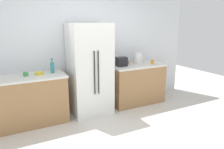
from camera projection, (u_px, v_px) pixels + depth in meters
name	position (u px, v px, depth m)	size (l,w,h in m)	color
ground_plane	(125.00, 140.00, 3.50)	(10.80, 10.80, 0.00)	beige
kitchen_back_panel	(85.00, 48.00, 4.69)	(5.40, 0.10, 2.66)	silver
counter_left	(26.00, 101.00, 3.97)	(1.48, 0.67, 0.93)	#9E7247
counter_right	(136.00, 84.00, 5.07)	(1.31, 0.67, 0.93)	#9E7247
refrigerator	(90.00, 69.00, 4.40)	(0.81, 0.72, 1.89)	white
toaster	(122.00, 62.00, 4.75)	(0.23, 0.17, 0.21)	black
rice_cooker	(138.00, 58.00, 5.05)	(0.25, 0.25, 0.28)	silver
bottle_a	(52.00, 68.00, 4.10)	(0.07, 0.07, 0.28)	teal
cup_b	(26.00, 74.00, 3.89)	(0.09, 0.09, 0.07)	green
cup_c	(152.00, 62.00, 5.01)	(0.08, 0.08, 0.11)	orange
cup_d	(127.00, 62.00, 4.99)	(0.08, 0.08, 0.09)	brown
bowl_a	(39.00, 73.00, 4.00)	(0.15, 0.15, 0.05)	yellow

